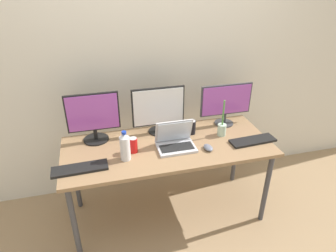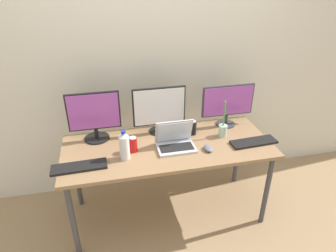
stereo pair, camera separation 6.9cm
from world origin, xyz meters
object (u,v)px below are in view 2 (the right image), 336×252
soda_can_by_laptop (193,128)px  monitor_right (228,103)px  monitor_left (94,115)px  water_bottle (124,146)px  bamboo_vase (223,129)px  keyboard_main (79,167)px  monitor_center (159,109)px  keyboard_aux (254,142)px  soda_can_near_keyboard (133,144)px  work_desk (168,152)px  laptop_silver (175,141)px  mouse_by_keyboard (208,148)px

soda_can_by_laptop → monitor_right: bearing=15.6°
monitor_left → water_bottle: 0.42m
bamboo_vase → keyboard_main: bearing=-170.1°
monitor_right → monitor_center: bearing=179.5°
keyboard_aux → soda_can_near_keyboard: bearing=171.0°
monitor_right → monitor_left: bearing=180.0°
soda_can_near_keyboard → bamboo_vase: bamboo_vase is taller
monitor_center → water_bottle: size_ratio=1.89×
work_desk → soda_can_by_laptop: 0.31m
monitor_center → keyboard_aux: bearing=-26.8°
monitor_right → soda_can_by_laptop: bearing=-164.4°
soda_can_near_keyboard → work_desk: bearing=5.2°
soda_can_by_laptop → soda_can_near_keyboard: bearing=-163.2°
monitor_center → keyboard_aux: monitor_center is taller
monitor_center → soda_can_by_laptop: monitor_center is taller
monitor_left → laptop_silver: bearing=-23.7°
bamboo_vase → monitor_left: bearing=169.8°
laptop_silver → mouse_by_keyboard: 0.27m
monitor_left → soda_can_by_laptop: monitor_left is taller
work_desk → monitor_right: (0.60, 0.24, 0.28)m
monitor_center → keyboard_main: size_ratio=1.14×
monitor_right → bamboo_vase: size_ratio=1.46×
work_desk → water_bottle: water_bottle is taller
mouse_by_keyboard → monitor_center: bearing=125.3°
laptop_silver → monitor_right: bearing=26.2°
water_bottle → soda_can_by_laptop: size_ratio=1.92×
monitor_center → keyboard_aux: size_ratio=1.17×
monitor_center → mouse_by_keyboard: (0.32, -0.38, -0.20)m
mouse_by_keyboard → water_bottle: water_bottle is taller
laptop_silver → bamboo_vase: (0.44, 0.08, 0.01)m
work_desk → laptop_silver: laptop_silver is taller
mouse_by_keyboard → water_bottle: size_ratio=0.44×
mouse_by_keyboard → soda_can_near_keyboard: 0.60m
work_desk → mouse_by_keyboard: mouse_by_keyboard is taller
keyboard_aux → water_bottle: size_ratio=1.61×
keyboard_main → water_bottle: water_bottle is taller
monitor_left → bamboo_vase: size_ratio=1.31×
keyboard_aux → mouse_by_keyboard: mouse_by_keyboard is taller
keyboard_main → work_desk: bearing=11.3°
soda_can_by_laptop → bamboo_vase: bamboo_vase is taller
monitor_left → soda_can_near_keyboard: bearing=-43.1°
soda_can_by_laptop → water_bottle: bearing=-158.0°
work_desk → keyboard_aux: size_ratio=4.38×
monitor_center → laptop_silver: (0.07, -0.28, -0.17)m
keyboard_aux → soda_can_near_keyboard: soda_can_near_keyboard is taller
water_bottle → bamboo_vase: bearing=10.4°
keyboard_aux → monitor_right: bearing=102.4°
monitor_left → keyboard_main: bearing=-108.7°
monitor_center → soda_can_by_laptop: bearing=-20.9°
monitor_center → soda_can_near_keyboard: (-0.27, -0.27, -0.16)m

